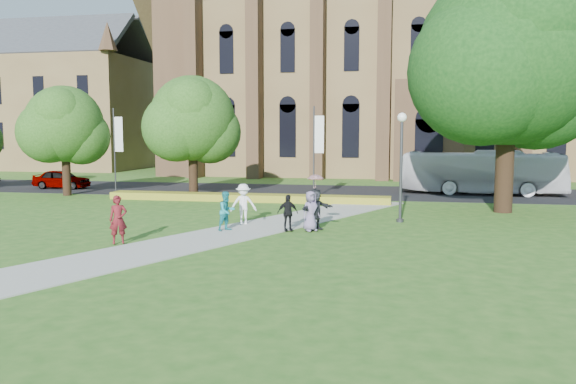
% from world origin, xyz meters
% --- Properties ---
extents(ground, '(160.00, 160.00, 0.00)m').
position_xyz_m(ground, '(0.00, 0.00, 0.00)').
color(ground, '#295A1B').
rests_on(ground, ground).
extents(road, '(160.00, 10.00, 0.02)m').
position_xyz_m(road, '(0.00, 20.00, 0.01)').
color(road, black).
rests_on(road, ground).
extents(footpath, '(15.58, 28.54, 0.04)m').
position_xyz_m(footpath, '(0.00, 1.00, 0.02)').
color(footpath, '#B2B2A8').
rests_on(footpath, ground).
extents(flower_hedge, '(18.00, 1.40, 0.45)m').
position_xyz_m(flower_hedge, '(-2.00, 13.20, 0.23)').
color(flower_hedge, gold).
rests_on(flower_hedge, ground).
extents(cathedral, '(52.60, 18.25, 28.00)m').
position_xyz_m(cathedral, '(10.00, 39.73, 12.98)').
color(cathedral, olive).
rests_on(cathedral, ground).
extents(building_west, '(22.00, 14.00, 18.30)m').
position_xyz_m(building_west, '(-34.00, 42.00, 9.21)').
color(building_west, olive).
rests_on(building_west, ground).
extents(streetlamp, '(0.44, 0.44, 5.24)m').
position_xyz_m(streetlamp, '(7.50, 6.50, 3.30)').
color(streetlamp, '#38383D').
rests_on(streetlamp, ground).
extents(large_tree, '(9.60, 9.60, 13.20)m').
position_xyz_m(large_tree, '(13.00, 11.00, 8.37)').
color(large_tree, '#332114').
rests_on(large_tree, ground).
extents(street_tree_0, '(5.20, 5.20, 7.50)m').
position_xyz_m(street_tree_0, '(-15.00, 14.00, 4.87)').
color(street_tree_0, '#332114').
rests_on(street_tree_0, ground).
extents(street_tree_1, '(5.60, 5.60, 8.05)m').
position_xyz_m(street_tree_1, '(-6.00, 14.50, 5.22)').
color(street_tree_1, '#332114').
rests_on(street_tree_1, ground).
extents(banner_pole_0, '(0.70, 0.10, 6.00)m').
position_xyz_m(banner_pole_0, '(2.11, 15.20, 3.39)').
color(banner_pole_0, '#38383D').
rests_on(banner_pole_0, ground).
extents(banner_pole_1, '(0.70, 0.10, 6.00)m').
position_xyz_m(banner_pole_1, '(-11.89, 15.20, 3.39)').
color(banner_pole_1, '#38383D').
rests_on(banner_pole_1, ground).
extents(tour_coach, '(11.23, 3.43, 3.08)m').
position_xyz_m(tour_coach, '(13.12, 20.15, 1.56)').
color(tour_coach, silver).
rests_on(tour_coach, road).
extents(car_0, '(4.34, 1.85, 1.46)m').
position_xyz_m(car_0, '(-18.18, 18.29, 0.75)').
color(car_0, gray).
rests_on(car_0, road).
extents(pedestrian_0, '(0.81, 0.73, 1.86)m').
position_xyz_m(pedestrian_0, '(-3.17, -1.18, 0.97)').
color(pedestrian_0, maroon).
rests_on(pedestrian_0, footpath).
extents(pedestrian_1, '(1.01, 1.05, 1.71)m').
position_xyz_m(pedestrian_1, '(0.06, 2.39, 0.90)').
color(pedestrian_1, teal).
rests_on(pedestrian_1, footpath).
extents(pedestrian_2, '(1.38, 1.06, 1.88)m').
position_xyz_m(pedestrian_2, '(0.30, 4.24, 0.98)').
color(pedestrian_2, white).
rests_on(pedestrian_2, footpath).
extents(pedestrian_3, '(1.00, 0.77, 1.59)m').
position_xyz_m(pedestrian_3, '(2.68, 2.83, 0.83)').
color(pedestrian_3, black).
rests_on(pedestrian_3, footpath).
extents(pedestrian_4, '(1.00, 0.98, 1.74)m').
position_xyz_m(pedestrian_4, '(3.67, 3.03, 0.91)').
color(pedestrian_4, slate).
rests_on(pedestrian_4, footpath).
extents(pedestrian_5, '(1.53, 1.64, 1.84)m').
position_xyz_m(pedestrian_5, '(3.83, 3.32, 0.96)').
color(pedestrian_5, '#212328').
rests_on(pedestrian_5, footpath).
extents(parasol, '(0.75, 0.75, 0.62)m').
position_xyz_m(parasol, '(3.85, 3.13, 2.09)').
color(parasol, '#CE91AD').
rests_on(parasol, pedestrian_4).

